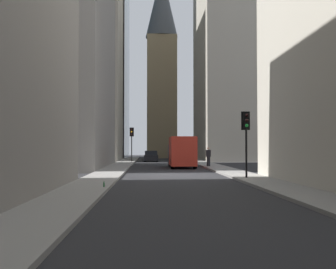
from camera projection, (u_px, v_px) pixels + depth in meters
ground_plane at (172, 175)px, 28.48m from camera, size 135.00×135.00×0.00m
sidewalk_right at (108, 174)px, 28.27m from camera, size 90.00×2.20×0.14m
sidewalk_left at (236, 173)px, 28.68m from camera, size 90.00×2.20×0.14m
building_left_far at (233, 47)px, 59.20m from camera, size 16.25×10.50×32.96m
building_right_far at (86, 51)px, 57.45m from camera, size 13.21×10.50×30.98m
church_spire at (162, 59)px, 71.31m from camera, size 5.63×5.63×33.26m
delivery_truck at (182, 152)px, 38.04m from camera, size 6.46×2.25×2.84m
sedan_black at (151, 157)px, 53.18m from camera, size 4.30×1.78×1.42m
traffic_light_foreground at (246, 129)px, 23.99m from camera, size 0.43×0.52×3.90m
traffic_light_midblock at (132, 136)px, 50.22m from camera, size 0.43×0.52×4.19m
pedestrian at (208, 156)px, 37.84m from camera, size 0.26×0.44×1.77m
discarded_bottle at (104, 185)px, 18.24m from camera, size 0.07×0.07×0.27m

